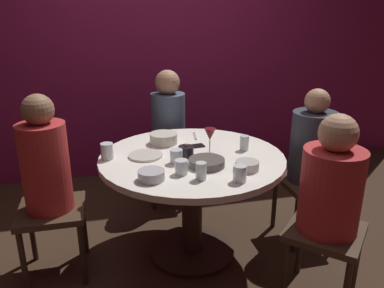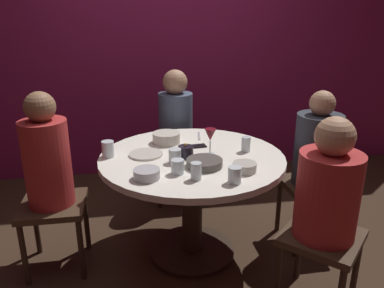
{
  "view_description": "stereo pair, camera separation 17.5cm",
  "coord_description": "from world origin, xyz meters",
  "px_view_note": "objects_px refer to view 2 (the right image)",
  "views": [
    {
      "loc": [
        -0.55,
        -2.25,
        1.63
      ],
      "look_at": [
        0.0,
        0.0,
        0.82
      ],
      "focal_mm": 35.63,
      "sensor_mm": 36.0,
      "label": 1
    },
    {
      "loc": [
        -0.38,
        -2.29,
        1.63
      ],
      "look_at": [
        0.0,
        0.0,
        0.82
      ],
      "focal_mm": 35.63,
      "sensor_mm": 36.0,
      "label": 2
    }
  ],
  "objects_px": {
    "candle_holder": "(186,152)",
    "dinner_plate": "(146,154)",
    "cup_center_front": "(108,149)",
    "cell_phone": "(196,146)",
    "bowl_small_white": "(166,138)",
    "cup_far_edge": "(175,156)",
    "bowl_serving_large": "(147,174)",
    "seated_diner_left": "(48,165)",
    "bowl_salad_center": "(204,163)",
    "cup_beside_wine": "(235,175)",
    "seated_diner_front_right": "(327,195)",
    "cup_by_left_diner": "(246,144)",
    "dining_table": "(192,180)",
    "bowl_sauce_side": "(245,167)",
    "seated_diner_back": "(176,121)",
    "seated_diner_right": "(317,153)",
    "wine_glass": "(210,136)",
    "cup_by_right_diner": "(196,171)",
    "cup_near_candle": "(178,167)"
  },
  "relations": [
    {
      "from": "cup_by_left_diner",
      "to": "cup_far_edge",
      "type": "xyz_separation_m",
      "value": [
        -0.49,
        -0.12,
        -0.01
      ]
    },
    {
      "from": "seated_diner_left",
      "to": "cell_phone",
      "type": "distance_m",
      "value": 0.97
    },
    {
      "from": "seated_diner_back",
      "to": "cell_phone",
      "type": "bearing_deg",
      "value": 4.52
    },
    {
      "from": "seated_diner_front_right",
      "to": "bowl_sauce_side",
      "type": "relative_size",
      "value": 8.06
    },
    {
      "from": "bowl_salad_center",
      "to": "cup_beside_wine",
      "type": "height_order",
      "value": "cup_beside_wine"
    },
    {
      "from": "cell_phone",
      "to": "cup_by_right_diner",
      "type": "relative_size",
      "value": 1.41
    },
    {
      "from": "bowl_salad_center",
      "to": "cup_beside_wine",
      "type": "distance_m",
      "value": 0.28
    },
    {
      "from": "cell_phone",
      "to": "cup_far_edge",
      "type": "relative_size",
      "value": 1.59
    },
    {
      "from": "cup_center_front",
      "to": "cell_phone",
      "type": "bearing_deg",
      "value": 8.74
    },
    {
      "from": "bowl_small_white",
      "to": "cup_far_edge",
      "type": "bearing_deg",
      "value": -87.84
    },
    {
      "from": "wine_glass",
      "to": "cup_near_candle",
      "type": "bearing_deg",
      "value": -132.15
    },
    {
      "from": "seated_diner_back",
      "to": "cup_near_candle",
      "type": "distance_m",
      "value": 1.14
    },
    {
      "from": "bowl_sauce_side",
      "to": "cup_center_front",
      "type": "bearing_deg",
      "value": 154.8
    },
    {
      "from": "candle_holder",
      "to": "seated_diner_right",
      "type": "bearing_deg",
      "value": 1.23
    },
    {
      "from": "dining_table",
      "to": "wine_glass",
      "type": "relative_size",
      "value": 6.86
    },
    {
      "from": "seated_diner_right",
      "to": "cup_near_candle",
      "type": "distance_m",
      "value": 1.04
    },
    {
      "from": "dining_table",
      "to": "bowl_sauce_side",
      "type": "height_order",
      "value": "bowl_sauce_side"
    },
    {
      "from": "seated_diner_back",
      "to": "cup_by_left_diner",
      "type": "height_order",
      "value": "seated_diner_back"
    },
    {
      "from": "candle_holder",
      "to": "dinner_plate",
      "type": "xyz_separation_m",
      "value": [
        -0.25,
        0.08,
        -0.03
      ]
    },
    {
      "from": "seated_diner_right",
      "to": "bowl_serving_large",
      "type": "bearing_deg",
      "value": 14.73
    },
    {
      "from": "dinner_plate",
      "to": "bowl_sauce_side",
      "type": "bearing_deg",
      "value": -32.95
    },
    {
      "from": "dinner_plate",
      "to": "cup_by_left_diner",
      "type": "distance_m",
      "value": 0.67
    },
    {
      "from": "seated_diner_left",
      "to": "dinner_plate",
      "type": "height_order",
      "value": "seated_diner_left"
    },
    {
      "from": "seated_diner_back",
      "to": "cup_by_left_diner",
      "type": "relative_size",
      "value": 11.59
    },
    {
      "from": "dining_table",
      "to": "seated_diner_back",
      "type": "relative_size",
      "value": 1.03
    },
    {
      "from": "dinner_plate",
      "to": "cup_center_front",
      "type": "height_order",
      "value": "cup_center_front"
    },
    {
      "from": "seated_diner_left",
      "to": "bowl_serving_large",
      "type": "relative_size",
      "value": 7.87
    },
    {
      "from": "seated_diner_back",
      "to": "cell_phone",
      "type": "distance_m",
      "value": 0.7
    },
    {
      "from": "cup_far_edge",
      "to": "cup_beside_wine",
      "type": "relative_size",
      "value": 0.94
    },
    {
      "from": "cup_by_left_diner",
      "to": "cup_beside_wine",
      "type": "distance_m",
      "value": 0.51
    },
    {
      "from": "seated_diner_right",
      "to": "cup_by_right_diner",
      "type": "relative_size",
      "value": 11.42
    },
    {
      "from": "seated_diner_left",
      "to": "cup_far_edge",
      "type": "xyz_separation_m",
      "value": [
        0.78,
        -0.1,
        0.05
      ]
    },
    {
      "from": "cup_far_edge",
      "to": "cup_beside_wine",
      "type": "height_order",
      "value": "cup_beside_wine"
    },
    {
      "from": "cell_phone",
      "to": "seated_diner_right",
      "type": "bearing_deg",
      "value": -107.57
    },
    {
      "from": "cup_near_candle",
      "to": "cup_by_right_diner",
      "type": "xyz_separation_m",
      "value": [
        0.09,
        -0.1,
        0.01
      ]
    },
    {
      "from": "seated_diner_front_right",
      "to": "candle_holder",
      "type": "distance_m",
      "value": 0.9
    },
    {
      "from": "cup_near_candle",
      "to": "cup_beside_wine",
      "type": "bearing_deg",
      "value": -31.36
    },
    {
      "from": "candle_holder",
      "to": "bowl_serving_large",
      "type": "xyz_separation_m",
      "value": [
        -0.27,
        -0.29,
        -0.01
      ]
    },
    {
      "from": "dining_table",
      "to": "cup_by_left_diner",
      "type": "bearing_deg",
      "value": 2.92
    },
    {
      "from": "seated_diner_front_right",
      "to": "dinner_plate",
      "type": "height_order",
      "value": "seated_diner_front_right"
    },
    {
      "from": "seated_diner_front_right",
      "to": "cup_by_left_diner",
      "type": "xyz_separation_m",
      "value": [
        -0.25,
        0.64,
        0.08
      ]
    },
    {
      "from": "candle_holder",
      "to": "cup_by_left_diner",
      "type": "relative_size",
      "value": 0.98
    },
    {
      "from": "seated_diner_back",
      "to": "cup_by_left_diner",
      "type": "distance_m",
      "value": 0.92
    },
    {
      "from": "dining_table",
      "to": "wine_glass",
      "type": "height_order",
      "value": "wine_glass"
    },
    {
      "from": "cell_phone",
      "to": "seated_diner_back",
      "type": "bearing_deg",
      "value": -1.84
    },
    {
      "from": "wine_glass",
      "to": "dinner_plate",
      "type": "height_order",
      "value": "wine_glass"
    },
    {
      "from": "seated_diner_front_right",
      "to": "cup_center_front",
      "type": "xyz_separation_m",
      "value": [
        -1.16,
        0.69,
        0.08
      ]
    },
    {
      "from": "bowl_serving_large",
      "to": "bowl_sauce_side",
      "type": "xyz_separation_m",
      "value": [
        0.57,
        0.01,
        -0.0
      ]
    },
    {
      "from": "seated_diner_left",
      "to": "cup_by_right_diner",
      "type": "height_order",
      "value": "seated_diner_left"
    },
    {
      "from": "dinner_plate",
      "to": "cup_beside_wine",
      "type": "relative_size",
      "value": 2.37
    }
  ]
}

